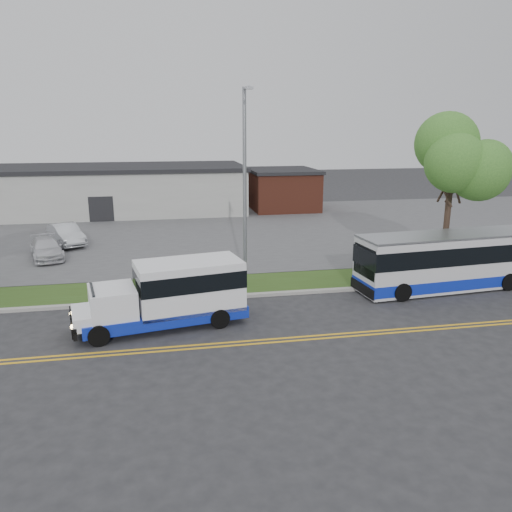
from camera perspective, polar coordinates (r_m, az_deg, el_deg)
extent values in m
plane|color=#28282B|center=(22.39, -7.68, -6.02)|extent=(140.00, 140.00, 0.00)
cube|color=gold|center=(18.83, -7.01, -10.07)|extent=(70.00, 0.12, 0.01)
cube|color=gold|center=(18.56, -6.94, -10.45)|extent=(70.00, 0.12, 0.01)
cube|color=#9E9B93|center=(23.40, -7.83, -4.91)|extent=(80.00, 0.30, 0.15)
cube|color=#334A18|center=(25.11, -8.05, -3.61)|extent=(80.00, 3.30, 0.10)
cube|color=#4C4C4F|center=(38.76, -9.10, 2.81)|extent=(80.00, 25.00, 0.10)
cube|color=#9E9E99|center=(48.58, -16.72, 7.07)|extent=(25.00, 10.00, 4.00)
cube|color=black|center=(48.36, -16.91, 9.62)|extent=(25.40, 10.40, 0.35)
cube|color=black|center=(43.83, -17.26, 5.09)|extent=(2.00, 0.15, 2.20)
cube|color=brown|center=(48.70, 3.01, 7.44)|extent=(6.00, 7.00, 3.60)
cube|color=black|center=(48.50, 3.04, 9.73)|extent=(6.30, 7.30, 0.30)
cylinder|color=#31221B|center=(28.73, 20.89, 2.89)|extent=(0.32, 0.32, 4.76)
ellipsoid|color=#386F26|center=(28.27, 21.58, 10.32)|extent=(5.20, 5.20, 4.42)
cylinder|color=gray|center=(24.26, -1.30, 7.53)|extent=(0.18, 0.18, 9.50)
cylinder|color=gray|center=(23.45, -1.07, 18.67)|extent=(0.12, 1.40, 0.12)
cube|color=gray|center=(22.81, -0.78, 18.66)|extent=(0.35, 0.18, 0.12)
cube|color=#0F26AC|center=(20.55, -10.37, -6.49)|extent=(6.73, 3.33, 0.47)
cube|color=white|center=(20.39, -7.64, -3.30)|extent=(4.49, 2.91, 1.99)
cube|color=black|center=(20.29, -7.67, -2.41)|extent=(4.52, 2.95, 0.71)
cube|color=white|center=(20.05, -16.06, -5.07)|extent=(2.05, 2.31, 1.14)
cube|color=black|center=(19.95, -18.13, -4.75)|extent=(0.43, 1.78, 0.85)
cube|color=white|center=(20.17, -18.93, -6.62)|extent=(1.29, 2.08, 0.52)
cube|color=black|center=(20.26, -20.07, -7.48)|extent=(0.50, 1.93, 0.47)
sphere|color=#FFD88C|center=(19.52, -20.20, -7.60)|extent=(0.22, 0.22, 0.19)
sphere|color=#FFD88C|center=(20.84, -20.32, -6.19)|extent=(0.22, 0.22, 0.19)
cylinder|color=black|center=(19.38, -17.54, -8.68)|extent=(0.83, 0.41, 0.79)
cylinder|color=black|center=(21.28, -17.96, -6.60)|extent=(0.83, 0.41, 0.79)
cylinder|color=black|center=(20.10, -4.18, -7.14)|extent=(0.83, 0.41, 0.79)
cylinder|color=black|center=(21.94, -5.77, -5.29)|extent=(0.83, 0.41, 0.79)
cube|color=silver|center=(26.54, 21.79, -0.49)|extent=(10.12, 3.12, 2.63)
cube|color=#0F26AC|center=(26.77, 21.61, -2.36)|extent=(10.14, 3.14, 0.54)
cube|color=black|center=(26.42, 21.89, 0.55)|extent=(10.16, 3.16, 0.86)
cube|color=black|center=(23.83, 12.36, -0.62)|extent=(0.27, 2.08, 1.45)
cube|color=black|center=(24.17, 12.06, -3.63)|extent=(0.31, 2.26, 0.45)
cube|color=gray|center=(26.25, 22.06, 2.31)|extent=(10.12, 3.12, 0.11)
cylinder|color=black|center=(23.99, 16.36, -3.98)|extent=(0.89, 0.36, 0.87)
cylinder|color=black|center=(25.73, 13.87, -2.55)|extent=(0.89, 0.36, 0.87)
cylinder|color=black|center=(27.50, 26.85, -2.63)|extent=(0.89, 0.36, 0.87)
cylinder|color=black|center=(29.03, 24.06, -1.47)|extent=(0.89, 0.36, 0.87)
cylinder|color=black|center=(30.02, 26.33, -1.23)|extent=(0.89, 0.36, 0.87)
imported|color=#B7BABF|center=(35.86, -20.90, 2.32)|extent=(3.23, 4.51, 1.41)
imported|color=silver|center=(32.65, -22.84, 0.82)|extent=(2.84, 4.51, 1.22)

